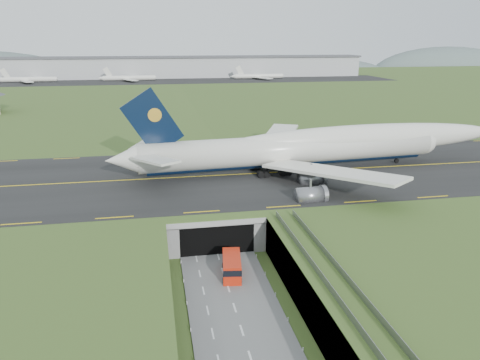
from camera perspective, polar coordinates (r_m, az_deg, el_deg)
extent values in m
plane|color=#3D5723|center=(69.60, -1.83, -12.00)|extent=(900.00, 900.00, 0.00)
cube|color=gray|center=(68.21, -1.85, -9.79)|extent=(800.00, 800.00, 6.00)
cube|color=slate|center=(63.16, -0.75, -15.15)|extent=(12.00, 75.00, 0.20)
cube|color=black|center=(97.70, -4.83, 0.42)|extent=(800.00, 44.00, 0.18)
cube|color=gray|center=(84.62, -3.83, -2.58)|extent=(16.00, 22.00, 1.00)
cube|color=gray|center=(85.02, -8.50, -4.44)|extent=(2.00, 22.00, 6.00)
cube|color=gray|center=(86.50, 0.82, -3.87)|extent=(2.00, 22.00, 6.00)
cube|color=black|center=(81.05, -3.37, -5.74)|extent=(12.00, 12.00, 5.00)
cube|color=#A8A8A3|center=(74.32, -2.81, -5.29)|extent=(17.00, 0.50, 0.80)
cube|color=#A8A8A3|center=(54.03, 13.31, -14.56)|extent=(3.00, 53.00, 0.50)
cube|color=gray|center=(53.14, 11.94, -14.09)|extent=(0.06, 53.00, 1.00)
cube|color=gray|center=(54.19, 14.76, -13.65)|extent=(0.06, 53.00, 1.00)
cylinder|color=#A8A8A3|center=(57.53, 12.08, -15.88)|extent=(0.90, 0.90, 5.60)
cylinder|color=#A8A8A3|center=(67.22, 8.16, -10.58)|extent=(0.90, 0.90, 5.60)
cylinder|color=silver|center=(100.73, 6.32, 3.73)|extent=(65.07, 11.22, 6.10)
sphere|color=silver|center=(116.34, 21.41, 4.43)|extent=(6.43, 6.43, 5.98)
cone|color=silver|center=(94.04, -14.15, 2.38)|extent=(7.11, 6.30, 5.79)
ellipsoid|color=silver|center=(107.96, 15.06, 4.88)|extent=(67.05, 10.89, 6.40)
ellipsoid|color=black|center=(115.64, 21.07, 4.79)|extent=(4.47, 3.00, 2.13)
cylinder|color=black|center=(101.29, 6.28, 2.42)|extent=(61.56, 7.43, 2.56)
cube|color=silver|center=(115.53, 4.45, 4.98)|extent=(18.29, 28.65, 2.56)
cube|color=silver|center=(100.89, -11.06, 4.38)|extent=(8.11, 11.33, 0.98)
cube|color=silver|center=(88.21, 11.04, 1.00)|extent=(21.69, 27.30, 2.56)
cube|color=silver|center=(87.00, -10.33, 2.45)|extent=(9.26, 11.15, 0.98)
cube|color=black|center=(92.85, -10.62, 6.94)|extent=(12.13, 1.53, 13.48)
cylinder|color=gold|center=(92.66, -10.37, 7.83)|extent=(2.71, 0.88, 2.67)
cylinder|color=slate|center=(110.10, 4.89, 2.81)|extent=(5.19, 3.53, 3.14)
cylinder|color=slate|center=(117.98, 1.18, 3.81)|extent=(5.19, 3.53, 3.14)
cylinder|color=slate|center=(93.90, 8.63, 0.21)|extent=(5.19, 3.53, 3.14)
cylinder|color=slate|center=(83.43, 8.52, -1.91)|extent=(5.19, 3.53, 3.14)
cylinder|color=black|center=(113.58, 18.54, 2.24)|extent=(1.08, 0.56, 1.05)
cube|color=black|center=(100.28, 3.96, 1.32)|extent=(6.23, 7.10, 1.33)
cube|color=red|center=(69.83, -1.02, -10.42)|extent=(3.50, 7.22, 2.77)
cube|color=black|center=(69.58, -1.02, -10.01)|extent=(3.57, 7.31, 0.92)
cube|color=black|center=(70.36, -1.01, -11.25)|extent=(3.26, 6.73, 0.46)
cylinder|color=black|center=(68.27, -1.98, -12.13)|extent=(0.43, 0.87, 0.83)
cylinder|color=black|center=(72.35, -2.04, -10.36)|extent=(0.43, 0.87, 0.83)
cylinder|color=black|center=(68.34, 0.08, -12.09)|extent=(0.43, 0.87, 0.83)
cylinder|color=black|center=(72.41, -0.10, -10.32)|extent=(0.43, 0.87, 0.83)
cube|color=#B2B2B2|center=(361.01, -9.37, 13.38)|extent=(300.00, 22.00, 15.00)
cube|color=#4C4C51|center=(360.67, -9.43, 14.57)|extent=(302.00, 24.00, 1.20)
cube|color=black|center=(331.60, -9.16, 11.83)|extent=(320.00, 50.00, 0.08)
cylinder|color=silver|center=(345.68, -24.40, 11.12)|extent=(34.00, 3.20, 3.20)
cylinder|color=silver|center=(336.63, -13.38, 12.02)|extent=(34.00, 3.20, 3.20)
cylinder|color=silver|center=(344.84, 2.30, 12.55)|extent=(34.00, 3.20, 3.20)
ellipsoid|color=slate|center=(508.42, 4.27, 12.49)|extent=(260.00, 91.00, 44.00)
ellipsoid|color=slate|center=(591.70, 23.78, 11.76)|extent=(180.00, 63.00, 60.00)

